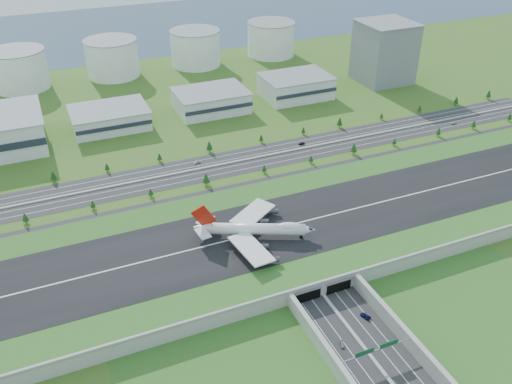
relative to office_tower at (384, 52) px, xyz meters
name	(u,v)px	position (x,y,z in m)	size (l,w,h in m)	color
ground	(280,239)	(-200.00, -195.00, -27.50)	(1200.00, 1200.00, 0.00)	#375B1C
airfield_deck	(280,234)	(-200.00, -195.09, -23.38)	(520.00, 100.00, 9.20)	#979791
underpass_road	(381,364)	(-200.00, -294.42, -24.07)	(38.80, 120.40, 8.00)	#28282B
sign_gantry_near	(376,351)	(-200.00, -290.04, -20.55)	(38.70, 0.70, 9.80)	gray
north_expressway	(222,165)	(-200.00, -100.00, -27.44)	(560.00, 36.00, 0.12)	#28282B
tree_row	(239,155)	(-186.68, -98.70, -22.90)	(502.38, 48.72, 8.43)	#3D2819
hangar_mid_a	(110,118)	(-260.00, -5.00, -20.00)	(58.00, 42.00, 15.00)	silver
hangar_mid_b	(211,101)	(-175.00, -5.00, -19.00)	(58.00, 42.00, 17.00)	silver
hangar_mid_c	(296,87)	(-95.00, -5.00, -18.00)	(58.00, 42.00, 19.00)	silver
office_tower	(384,52)	(0.00, 0.00, 0.00)	(46.00, 46.00, 55.00)	slate
fuel_tank_a	(19,70)	(-320.00, 115.00, -10.00)	(50.00, 50.00, 35.00)	silver
fuel_tank_b	(112,58)	(-235.00, 115.00, -10.00)	(50.00, 50.00, 35.00)	silver
fuel_tank_c	(196,48)	(-150.00, 115.00, -10.00)	(50.00, 50.00, 35.00)	silver
fuel_tank_d	(271,39)	(-65.00, 115.00, -10.00)	(50.00, 50.00, 35.00)	silver
bay_water	(117,30)	(-200.00, 285.00, -27.47)	(1200.00, 260.00, 0.06)	#324860
boeing_747	(255,229)	(-216.56, -197.87, -13.65)	(62.25, 57.45, 20.62)	white
car_0	(342,344)	(-208.04, -276.48, -26.65)	(1.73, 4.29, 1.46)	#A3A2A6
car_2	(365,316)	(-189.11, -265.85, -26.64)	(2.46, 5.33, 1.48)	#0B143B
car_5	(302,144)	(-134.27, -93.85, -26.58)	(1.69, 4.84, 1.59)	black
car_6	(453,123)	(-4.16, -108.54, -26.69)	(2.30, 4.99, 1.39)	silver
car_7	(197,162)	(-215.60, -90.84, -26.65)	(2.04, 5.03, 1.46)	silver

